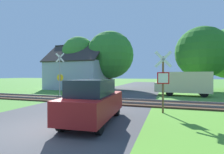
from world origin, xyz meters
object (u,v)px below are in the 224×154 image
at_px(tree_center, 110,55).
at_px(mail_truck, 184,83).
at_px(stop_sign_near, 163,79).
at_px(tree_right, 202,52).
at_px(parked_car, 93,101).
at_px(crossing_sign_far, 60,73).
at_px(house, 79,74).
at_px(tree_left, 79,54).

distance_m(tree_center, mail_truck, 11.02).
bearing_deg(stop_sign_near, tree_right, -114.00).
bearing_deg(parked_car, tree_center, 102.23).
bearing_deg(parked_car, crossing_sign_far, 128.43).
xyz_separation_m(mail_truck, parked_car, (-4.42, -11.08, -0.34)).
relative_size(house, mail_truck, 1.71).
height_order(tree_center, parked_car, tree_center).
bearing_deg(stop_sign_near, mail_truck, -109.04).
bearing_deg(stop_sign_near, house, -54.74).
bearing_deg(house, tree_right, 10.28).
height_order(crossing_sign_far, house, house).
height_order(stop_sign_near, tree_right, tree_right).
relative_size(house, tree_left, 1.16).
height_order(crossing_sign_far, tree_left, tree_left).
relative_size(stop_sign_near, tree_left, 0.44).
bearing_deg(tree_right, mail_truck, -113.38).
bearing_deg(house, stop_sign_near, -42.79).
relative_size(house, tree_right, 1.10).
xyz_separation_m(tree_right, parked_car, (-6.87, -16.75, -3.77)).
height_order(tree_right, mail_truck, tree_right).
bearing_deg(parked_car, house, 116.42).
bearing_deg(parked_car, stop_sign_near, 41.53).
bearing_deg(crossing_sign_far, mail_truck, 14.86).
height_order(tree_left, mail_truck, tree_left).
distance_m(tree_left, mail_truck, 14.70).
relative_size(tree_center, mail_truck, 1.59).
relative_size(crossing_sign_far, parked_car, 0.97).
height_order(tree_center, mail_truck, tree_center).
bearing_deg(tree_left, tree_center, 8.96).
relative_size(house, parked_car, 2.08).
relative_size(tree_left, parked_car, 1.80).
xyz_separation_m(house, tree_left, (-0.27, 0.45, 2.91)).
distance_m(house, tree_left, 2.95).
distance_m(stop_sign_near, tree_left, 17.74).
distance_m(house, parked_car, 17.56).
relative_size(tree_left, tree_center, 0.93).
xyz_separation_m(tree_left, mail_truck, (13.47, -4.54, -3.74)).
height_order(tree_left, parked_car, tree_left).
relative_size(stop_sign_near, tree_center, 0.40).
xyz_separation_m(stop_sign_near, tree_center, (-7.35, 13.58, 2.92)).
bearing_deg(tree_right, stop_sign_near, -106.54).
height_order(house, mail_truck, house).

